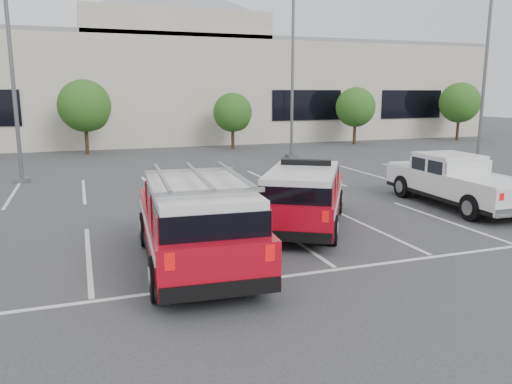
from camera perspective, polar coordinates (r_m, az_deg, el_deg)
ground at (r=14.21m, az=3.79°, el=-5.10°), size 120.00×120.00×0.00m
stall_markings at (r=18.30m, az=-1.76°, el=-1.33°), size 23.00×15.00×0.01m
convention_building at (r=44.73m, az=-12.54°, el=11.96°), size 60.00×16.99×13.20m
tree_mid_left at (r=34.58m, az=-18.85°, el=9.11°), size 3.37×3.37×4.85m
tree_mid_right at (r=36.15m, az=-2.57°, el=8.92°), size 2.77×2.77×3.99m
tree_right at (r=40.20m, az=11.38°, el=9.33°), size 3.07×3.07×4.42m
tree_far_right at (r=46.10m, az=22.29°, el=9.28°), size 3.37×3.37×4.85m
light_pole_left at (r=24.68m, az=-26.16°, el=12.92°), size 0.90×0.60×10.24m
light_pole_mid at (r=31.12m, az=4.19°, el=13.45°), size 0.90×0.60×10.24m
light_pole_right at (r=31.09m, az=24.72°, el=12.48°), size 0.90×0.60×10.24m
fire_chief_suv at (r=15.08m, az=5.47°, el=-0.98°), size 4.68×5.91×1.99m
white_pickup at (r=19.21m, az=21.84°, el=0.65°), size 2.29×6.02×1.82m
ladder_suv at (r=11.63m, az=-6.76°, el=-4.22°), size 2.66×5.93×2.28m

